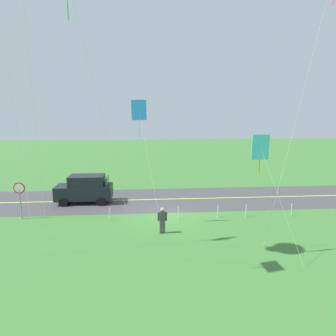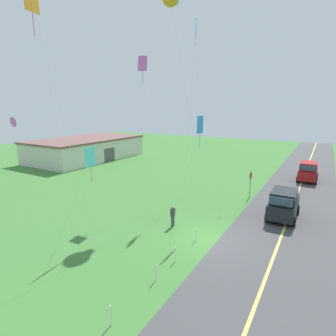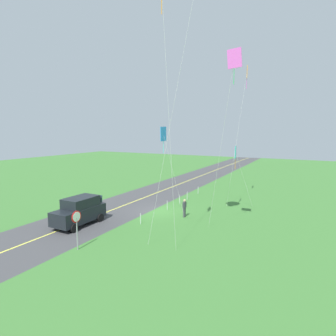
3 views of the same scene
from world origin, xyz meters
name	(u,v)px [view 1 (image 1 of 3)]	position (x,y,z in m)	size (l,w,h in m)	color
ground_plane	(168,216)	(0.00, 0.00, -0.05)	(120.00, 120.00, 0.10)	#3D7533
asphalt_road	(164,199)	(0.00, -4.00, 0.00)	(120.00, 7.00, 0.00)	#424244
road_centre_stripe	(164,199)	(0.00, -4.00, 0.01)	(120.00, 0.16, 0.00)	#E5E04C
car_suv_foreground	(85,189)	(6.37, -3.58, 1.15)	(4.40, 2.12, 2.24)	black
stop_sign	(20,193)	(10.00, -0.10, 1.80)	(0.76, 0.08, 2.56)	gray
person_adult_near	(162,219)	(0.55, 3.10, 0.86)	(0.58, 0.22, 1.60)	#3F3F47
kite_red_low	(139,112)	(1.84, 1.72, 7.19)	(1.78, 1.44, 7.93)	silver
kite_blue_mid	(261,149)	(-3.97, 6.34, 5.46)	(2.37, 1.50, 6.17)	silver
fence_post_0	(292,209)	(-8.71, 0.70, 0.45)	(0.05, 0.05, 0.90)	silver
fence_post_1	(246,211)	(-5.43, 0.70, 0.45)	(0.05, 0.05, 0.90)	silver
fence_post_2	(218,211)	(-3.44, 0.70, 0.45)	(0.05, 0.05, 0.90)	silver
fence_post_3	(179,212)	(-0.70, 0.70, 0.45)	(0.05, 0.05, 0.90)	silver
fence_post_4	(110,214)	(3.93, 0.70, 0.45)	(0.05, 0.05, 0.90)	silver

